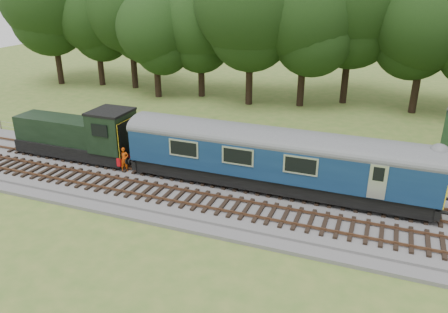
% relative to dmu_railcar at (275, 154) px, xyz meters
% --- Properties ---
extents(ground, '(120.00, 120.00, 0.00)m').
position_rel_dmu_railcar_xyz_m(ground, '(-2.78, -1.40, -2.61)').
color(ground, '#466A27').
rests_on(ground, ground).
extents(ballast, '(70.00, 7.00, 0.35)m').
position_rel_dmu_railcar_xyz_m(ballast, '(-2.78, -1.40, -2.43)').
color(ballast, '#4C4C4F').
rests_on(ballast, ground).
extents(track_north, '(67.20, 2.40, 0.21)m').
position_rel_dmu_railcar_xyz_m(track_north, '(-2.78, -0.00, -2.19)').
color(track_north, black).
rests_on(track_north, ballast).
extents(track_south, '(67.20, 2.40, 0.21)m').
position_rel_dmu_railcar_xyz_m(track_south, '(-2.78, -3.00, -2.19)').
color(track_south, black).
rests_on(track_south, ballast).
extents(fence, '(64.00, 0.12, 1.00)m').
position_rel_dmu_railcar_xyz_m(fence, '(-2.78, 3.10, -2.61)').
color(fence, '#6B6054').
rests_on(fence, ground).
extents(tree_line, '(70.00, 8.00, 18.00)m').
position_rel_dmu_railcar_xyz_m(tree_line, '(-2.78, 20.60, -2.61)').
color(tree_line, black).
rests_on(tree_line, ground).
extents(dmu_railcar, '(18.05, 2.86, 3.88)m').
position_rel_dmu_railcar_xyz_m(dmu_railcar, '(0.00, 0.00, 0.00)').
color(dmu_railcar, black).
rests_on(dmu_railcar, ground).
extents(shunter_loco, '(8.91, 2.60, 3.38)m').
position_rel_dmu_railcar_xyz_m(shunter_loco, '(-13.93, 0.00, -0.63)').
color(shunter_loco, black).
rests_on(shunter_loco, ground).
extents(worker, '(0.71, 0.70, 1.65)m').
position_rel_dmu_railcar_xyz_m(worker, '(-9.80, -0.95, -1.43)').
color(worker, '#FF570D').
rests_on(worker, ballast).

